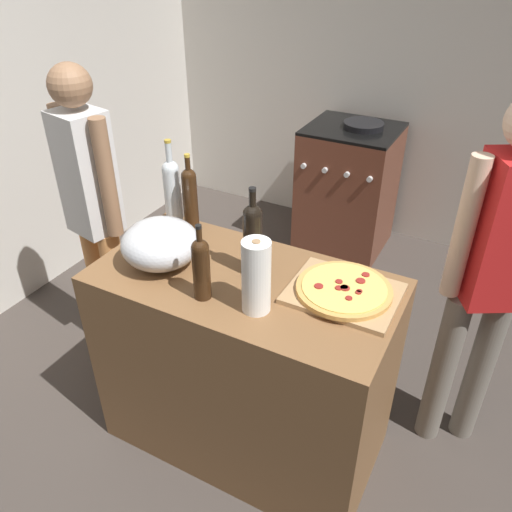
# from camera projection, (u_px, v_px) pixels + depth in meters

# --- Properties ---
(ground_plane) EXTENTS (4.41, 3.56, 0.02)m
(ground_plane) POSITION_uv_depth(u_px,v_px,m) (321.00, 341.00, 3.07)
(ground_plane) COLOR #3F3833
(kitchen_wall_rear) EXTENTS (4.41, 0.10, 2.60)m
(kitchen_wall_rear) POSITION_uv_depth(u_px,v_px,m) (419.00, 63.00, 3.50)
(kitchen_wall_rear) COLOR beige
(kitchen_wall_rear) RESTS_ON ground_plane
(kitchen_wall_left) EXTENTS (0.10, 3.56, 2.60)m
(kitchen_wall_left) POSITION_uv_depth(u_px,v_px,m) (38.00, 79.00, 3.13)
(kitchen_wall_left) COLOR beige
(kitchen_wall_left) RESTS_ON ground_plane
(counter) EXTENTS (1.20, 0.62, 0.93)m
(counter) POSITION_uv_depth(u_px,v_px,m) (245.00, 365.00, 2.25)
(counter) COLOR brown
(counter) RESTS_ON ground_plane
(cutting_board) EXTENTS (0.40, 0.32, 0.02)m
(cutting_board) POSITION_uv_depth(u_px,v_px,m) (343.00, 293.00, 1.90)
(cutting_board) COLOR tan
(cutting_board) RESTS_ON counter
(pizza) EXTENTS (0.36, 0.36, 0.03)m
(pizza) POSITION_uv_depth(u_px,v_px,m) (344.00, 289.00, 1.89)
(pizza) COLOR tan
(pizza) RESTS_ON cutting_board
(mixing_bowl) EXTENTS (0.31, 0.31, 0.19)m
(mixing_bowl) POSITION_uv_depth(u_px,v_px,m) (161.00, 244.00, 2.04)
(mixing_bowl) COLOR #B2B2B7
(mixing_bowl) RESTS_ON counter
(paper_towel_roll) EXTENTS (0.10, 0.10, 0.28)m
(paper_towel_roll) POSITION_uv_depth(u_px,v_px,m) (256.00, 277.00, 1.77)
(paper_towel_roll) COLOR white
(paper_towel_roll) RESTS_ON counter
(wine_bottle_clear) EXTENTS (0.08, 0.08, 0.40)m
(wine_bottle_clear) POSITION_uv_depth(u_px,v_px,m) (172.00, 190.00, 2.27)
(wine_bottle_clear) COLOR silver
(wine_bottle_clear) RESTS_ON counter
(wine_bottle_dark) EXTENTS (0.07, 0.07, 0.30)m
(wine_bottle_dark) POSITION_uv_depth(u_px,v_px,m) (201.00, 266.00, 1.83)
(wine_bottle_dark) COLOR #331E0F
(wine_bottle_dark) RESTS_ON counter
(wine_bottle_green) EXTENTS (0.07, 0.07, 0.37)m
(wine_bottle_green) POSITION_uv_depth(u_px,v_px,m) (253.00, 237.00, 1.95)
(wine_bottle_green) COLOR black
(wine_bottle_green) RESTS_ON counter
(wine_bottle_amber) EXTENTS (0.06, 0.06, 0.37)m
(wine_bottle_amber) POSITION_uv_depth(u_px,v_px,m) (190.00, 199.00, 2.22)
(wine_bottle_amber) COLOR #331E0F
(wine_bottle_amber) RESTS_ON counter
(stove) EXTENTS (0.62, 0.60, 0.96)m
(stove) POSITION_uv_depth(u_px,v_px,m) (347.00, 188.00, 3.77)
(stove) COLOR brown
(stove) RESTS_ON ground_plane
(person_in_stripes) EXTENTS (0.39, 0.24, 1.60)m
(person_in_stripes) POSITION_uv_depth(u_px,v_px,m) (93.00, 206.00, 2.53)
(person_in_stripes) COLOR #D88C4C
(person_in_stripes) RESTS_ON ground_plane
(person_in_red) EXTENTS (0.33, 0.27, 1.64)m
(person_in_red) POSITION_uv_depth(u_px,v_px,m) (490.00, 273.00, 2.01)
(person_in_red) COLOR slate
(person_in_red) RESTS_ON ground_plane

